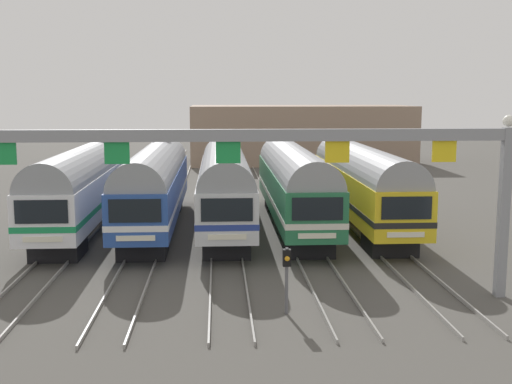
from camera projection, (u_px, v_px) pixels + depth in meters
name	position (u px, v px, depth m)	size (l,w,h in m)	color
ground_plane	(225.00, 228.00, 37.81)	(160.00, 160.00, 0.00)	#4C4944
track_bed	(223.00, 186.00, 54.58)	(17.56, 70.00, 0.15)	gray
commuter_train_white	(84.00, 183.00, 36.94)	(2.88, 18.06, 5.05)	white
commuter_train_blue	(155.00, 183.00, 37.17)	(2.88, 18.06, 5.05)	#284C9E
commuter_train_silver	(225.00, 182.00, 37.41)	(2.88, 18.06, 5.05)	silver
commuter_train_green	(294.00, 182.00, 37.64)	(2.88, 18.06, 4.77)	#236B42
commuter_train_yellow	(362.00, 181.00, 37.88)	(2.88, 18.06, 5.05)	gold
catenary_gantry	(228.00, 163.00, 23.70)	(21.29, 0.44, 6.97)	gray
yard_signal_mast	(287.00, 268.00, 22.82)	(0.28, 0.35, 2.40)	#59595E
maintenance_building	(301.00, 134.00, 73.33)	(24.51, 10.00, 6.42)	gray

